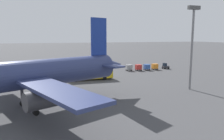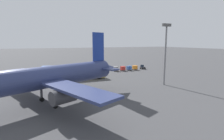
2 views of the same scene
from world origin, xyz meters
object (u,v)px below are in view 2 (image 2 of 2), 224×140
baggage_tug (143,67)px  cargo_cart_grey (116,69)px  shuttle_bus_far (87,74)px  cargo_cart_orange (135,67)px  shuttle_bus_near (56,69)px  worker_person (79,67)px  cargo_cart_blue (129,68)px  airplane (41,79)px  cargo_cart_red (123,68)px

baggage_tug → cargo_cart_grey: bearing=-6.5°
shuttle_bus_far → cargo_cart_orange: shuttle_bus_far is taller
shuttle_bus_near → cargo_cart_orange: 34.80m
baggage_tug → worker_person: bearing=-32.1°
shuttle_bus_far → cargo_cart_grey: bearing=-143.5°
worker_person → cargo_cart_grey: 18.43m
cargo_cart_blue → cargo_cart_grey: (6.34, -0.74, 0.00)m
airplane → cargo_cart_grey: 45.53m
airplane → cargo_cart_orange: (-41.11, -31.84, -4.51)m
airplane → worker_person: bearing=-134.4°
cargo_cart_blue → airplane: bearing=39.9°
cargo_cart_red → cargo_cart_blue: bearing=179.6°
airplane → cargo_cart_grey: (-31.60, -32.47, -4.51)m
shuttle_bus_near → cargo_cart_blue: bearing=-176.4°
worker_person → cargo_cart_blue: size_ratio=0.84×
cargo_cart_blue → shuttle_bus_far: bearing=24.7°
baggage_tug → cargo_cart_red: 11.14m
worker_person → cargo_cart_blue: (-19.55, 13.59, 0.32)m
airplane → cargo_cart_grey: airplane is taller
shuttle_bus_far → baggage_tug: bearing=-157.6°
baggage_tug → cargo_cart_grey: (14.26, 0.25, 0.25)m
airplane → shuttle_bus_far: airplane is taller
baggage_tug → shuttle_bus_far: bearing=13.0°
shuttle_bus_near → baggage_tug: (-39.13, 4.40, -0.98)m
cargo_cart_red → cargo_cart_orange: bearing=-179.2°
baggage_tug → cargo_cart_orange: size_ratio=1.24×
shuttle_bus_far → cargo_cart_red: 21.82m
worker_person → cargo_cart_orange: size_ratio=0.84×
worker_person → cargo_cart_orange: cargo_cart_orange is taller
shuttle_bus_far → baggage_tug: (-30.30, -11.29, -0.93)m
worker_person → cargo_cart_orange: (-22.72, 13.48, 0.32)m
shuttle_bus_near → cargo_cart_blue: (-31.21, 5.39, -0.73)m
airplane → cargo_cart_red: bearing=-160.0°
baggage_tug → cargo_cart_orange: baggage_tug is taller
baggage_tug → worker_person: baggage_tug is taller
cargo_cart_blue → cargo_cart_grey: 6.39m
cargo_cart_blue → cargo_cart_grey: size_ratio=1.00×
shuttle_bus_far → airplane: bearing=56.0°
shuttle_bus_near → cargo_cart_blue: size_ratio=5.22×
baggage_tug → cargo_cart_blue: (7.92, 0.98, 0.25)m
cargo_cart_grey → cargo_cart_orange: bearing=176.2°
shuttle_bus_near → cargo_cart_blue: 31.68m
shuttle_bus_near → cargo_cart_red: bearing=-177.5°
baggage_tug → cargo_cart_blue: 7.98m
worker_person → cargo_cart_red: 21.27m
airplane → cargo_cart_orange: airplane is taller
worker_person → cargo_cart_red: cargo_cart_red is taller
worker_person → cargo_cart_grey: (-13.20, 12.85, 0.32)m
cargo_cart_orange → cargo_cart_blue: same height
airplane → cargo_cart_orange: 52.20m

